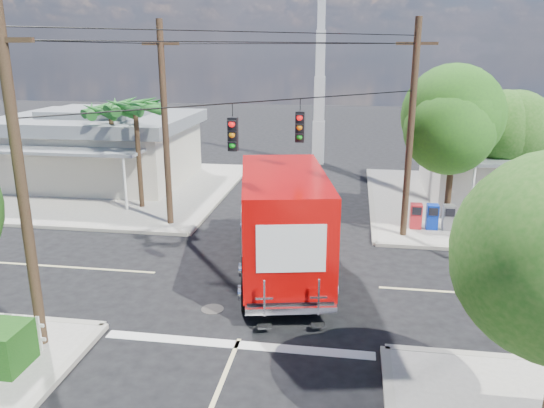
# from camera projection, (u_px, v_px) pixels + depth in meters

# --- Properties ---
(ground) EXTENTS (120.00, 120.00, 0.00)m
(ground) POSITION_uv_depth(u_px,v_px,m) (263.00, 280.00, 18.61)
(ground) COLOR black
(ground) RESTS_ON ground
(sidewalk_ne) EXTENTS (14.12, 14.12, 0.14)m
(sidewalk_ne) POSITION_uv_depth(u_px,v_px,m) (506.00, 205.00, 27.31)
(sidewalk_ne) COLOR gray
(sidewalk_ne) RESTS_ON ground
(sidewalk_nw) EXTENTS (14.12, 14.12, 0.14)m
(sidewalk_nw) POSITION_uv_depth(u_px,v_px,m) (109.00, 188.00, 30.50)
(sidewalk_nw) COLOR gray
(sidewalk_nw) RESTS_ON ground
(road_markings) EXTENTS (32.00, 32.00, 0.01)m
(road_markings) POSITION_uv_depth(u_px,v_px,m) (256.00, 298.00, 17.22)
(road_markings) COLOR beige
(road_markings) RESTS_ON ground
(building_ne) EXTENTS (11.80, 10.20, 4.50)m
(building_ne) POSITION_uv_depth(u_px,v_px,m) (539.00, 159.00, 27.47)
(building_ne) COLOR silver
(building_ne) RESTS_ON sidewalk_ne
(building_nw) EXTENTS (10.80, 10.20, 4.30)m
(building_nw) POSITION_uv_depth(u_px,v_px,m) (100.00, 146.00, 31.56)
(building_nw) COLOR beige
(building_nw) RESTS_ON sidewalk_nw
(radio_tower) EXTENTS (0.80, 0.80, 17.00)m
(radio_tower) POSITION_uv_depth(u_px,v_px,m) (320.00, 82.00, 35.91)
(radio_tower) COLOR silver
(radio_tower) RESTS_ON ground
(tree_ne_front) EXTENTS (4.21, 4.14, 6.66)m
(tree_ne_front) POSITION_uv_depth(u_px,v_px,m) (456.00, 123.00, 22.62)
(tree_ne_front) COLOR #422D1C
(tree_ne_front) RESTS_ON sidewalk_ne
(tree_ne_back) EXTENTS (3.77, 3.66, 5.82)m
(tree_ne_back) POSITION_uv_depth(u_px,v_px,m) (504.00, 130.00, 24.49)
(tree_ne_back) COLOR #422D1C
(tree_ne_back) RESTS_ON sidewalk_ne
(palm_nw_front) EXTENTS (3.01, 3.08, 5.59)m
(palm_nw_front) POSITION_uv_depth(u_px,v_px,m) (135.00, 109.00, 25.40)
(palm_nw_front) COLOR #422D1C
(palm_nw_front) RESTS_ON sidewalk_nw
(palm_nw_back) EXTENTS (3.01, 3.08, 5.19)m
(palm_nw_back) POSITION_uv_depth(u_px,v_px,m) (110.00, 112.00, 27.22)
(palm_nw_back) COLOR #422D1C
(palm_nw_back) RESTS_ON sidewalk_nw
(utility_poles) EXTENTS (12.00, 10.68, 9.00)m
(utility_poles) POSITION_uv_depth(u_px,v_px,m) (227.00, 139.00, 19.05)
(utility_poles) COLOR #473321
(utility_poles) RESTS_ON ground
(vending_boxes) EXTENTS (1.90, 0.50, 1.10)m
(vending_boxes) POSITION_uv_depth(u_px,v_px,m) (432.00, 217.00, 23.34)
(vending_boxes) COLOR red
(vending_boxes) RESTS_ON sidewalk_ne
(delivery_truck) EXTENTS (4.34, 9.22, 3.85)m
(delivery_truck) POSITION_uv_depth(u_px,v_px,m) (282.00, 220.00, 18.84)
(delivery_truck) COLOR black
(delivery_truck) RESTS_ON ground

